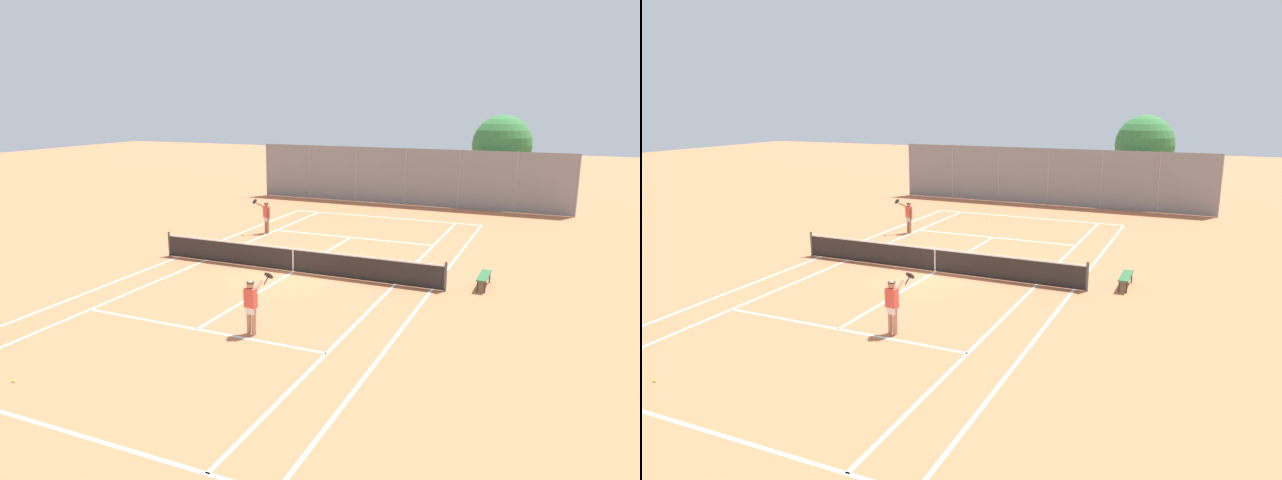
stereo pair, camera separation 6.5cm
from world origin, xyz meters
TOP-DOWN VIEW (x-y plane):
  - ground_plane at (0.00, 0.00)m, footprint 120.00×120.00m
  - court_line_markings at (0.00, 0.00)m, footprint 11.10×23.90m
  - tennis_net at (0.00, 0.00)m, footprint 12.00×0.10m
  - player_near_side at (1.65, -6.04)m, footprint 0.75×0.72m
  - player_far_left at (-4.24, 5.57)m, footprint 0.88×0.66m
  - loose_tennis_ball_0 at (-2.07, -10.85)m, footprint 0.07×0.07m
  - loose_tennis_ball_1 at (-3.61, 1.10)m, footprint 0.07×0.07m
  - loose_tennis_ball_2 at (-1.99, 10.74)m, footprint 0.07×0.07m
  - loose_tennis_ball_4 at (-1.80, 0.94)m, footprint 0.07×0.07m
  - loose_tennis_ball_5 at (1.70, 0.41)m, footprint 0.07×0.07m
  - courtside_bench at (7.14, 0.98)m, footprint 0.36×1.50m
  - back_fence at (0.00, 16.41)m, footprint 20.37×0.08m
  - tree_behind_left at (5.53, 19.13)m, footprint 3.74×3.74m

SIDE VIEW (x-z plane):
  - ground_plane at x=0.00m, z-range 0.00..0.00m
  - court_line_markings at x=0.00m, z-range 0.00..0.01m
  - loose_tennis_ball_0 at x=-2.07m, z-range 0.00..0.07m
  - loose_tennis_ball_1 at x=-3.61m, z-range 0.00..0.07m
  - loose_tennis_ball_2 at x=-1.99m, z-range 0.00..0.07m
  - loose_tennis_ball_4 at x=-1.80m, z-range 0.00..0.07m
  - loose_tennis_ball_5 at x=1.70m, z-range 0.00..0.07m
  - courtside_bench at x=7.14m, z-range 0.18..0.64m
  - tennis_net at x=0.00m, z-range -0.03..1.04m
  - player_near_side at x=1.65m, z-range 0.04..1.81m
  - player_far_left at x=-4.24m, z-range 0.04..1.81m
  - back_fence at x=0.00m, z-range 0.00..3.68m
  - tree_behind_left at x=5.53m, z-range 0.92..6.65m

